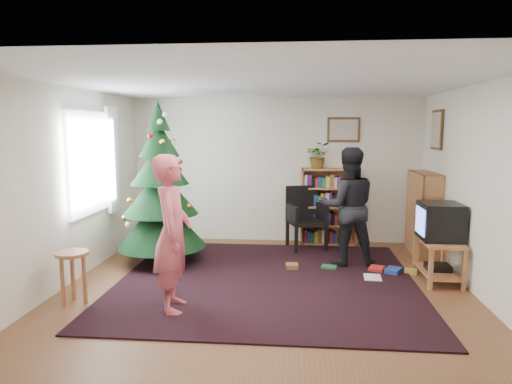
# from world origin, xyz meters

# --- Properties ---
(floor) EXTENTS (5.00, 5.00, 0.00)m
(floor) POSITION_xyz_m (0.00, 0.00, 0.00)
(floor) COLOR brown
(floor) RESTS_ON ground
(ceiling) EXTENTS (5.00, 5.00, 0.00)m
(ceiling) POSITION_xyz_m (0.00, 0.00, 2.50)
(ceiling) COLOR white
(ceiling) RESTS_ON wall_back
(wall_back) EXTENTS (5.00, 0.02, 2.50)m
(wall_back) POSITION_xyz_m (0.00, 2.50, 1.25)
(wall_back) COLOR silver
(wall_back) RESTS_ON floor
(wall_front) EXTENTS (5.00, 0.02, 2.50)m
(wall_front) POSITION_xyz_m (0.00, -2.50, 1.25)
(wall_front) COLOR silver
(wall_front) RESTS_ON floor
(wall_left) EXTENTS (0.02, 5.00, 2.50)m
(wall_left) POSITION_xyz_m (-2.50, 0.00, 1.25)
(wall_left) COLOR silver
(wall_left) RESTS_ON floor
(wall_right) EXTENTS (0.02, 5.00, 2.50)m
(wall_right) POSITION_xyz_m (2.50, 0.00, 1.25)
(wall_right) COLOR silver
(wall_right) RESTS_ON floor
(rug) EXTENTS (3.80, 3.60, 0.02)m
(rug) POSITION_xyz_m (0.00, 0.30, 0.01)
(rug) COLOR black
(rug) RESTS_ON floor
(window_pane) EXTENTS (0.04, 1.20, 1.40)m
(window_pane) POSITION_xyz_m (-2.47, 0.60, 1.50)
(window_pane) COLOR silver
(window_pane) RESTS_ON wall_left
(curtain) EXTENTS (0.06, 0.35, 1.60)m
(curtain) POSITION_xyz_m (-2.43, 1.30, 1.50)
(curtain) COLOR white
(curtain) RESTS_ON wall_left
(picture_back) EXTENTS (0.55, 0.03, 0.42)m
(picture_back) POSITION_xyz_m (1.15, 2.48, 1.95)
(picture_back) COLOR #4C3319
(picture_back) RESTS_ON wall_back
(picture_right) EXTENTS (0.03, 0.50, 0.60)m
(picture_right) POSITION_xyz_m (2.48, 1.75, 1.95)
(picture_right) COLOR #4C3319
(picture_right) RESTS_ON wall_right
(christmas_tree) EXTENTS (1.30, 1.30, 2.36)m
(christmas_tree) POSITION_xyz_m (-1.60, 0.98, 0.98)
(christmas_tree) COLOR #3F2816
(christmas_tree) RESTS_ON rug
(bookshelf_back) EXTENTS (0.95, 0.30, 1.30)m
(bookshelf_back) POSITION_xyz_m (0.92, 2.34, 0.66)
(bookshelf_back) COLOR #A26A3A
(bookshelf_back) RESTS_ON floor
(bookshelf_right) EXTENTS (0.30, 0.95, 1.30)m
(bookshelf_right) POSITION_xyz_m (2.34, 1.78, 0.66)
(bookshelf_right) COLOR #A26A3A
(bookshelf_right) RESTS_ON floor
(tv_stand) EXTENTS (0.46, 0.82, 0.55)m
(tv_stand) POSITION_xyz_m (2.22, 0.53, 0.32)
(tv_stand) COLOR #A26A3A
(tv_stand) RESTS_ON floor
(crt_tv) EXTENTS (0.50, 0.54, 0.47)m
(crt_tv) POSITION_xyz_m (2.22, 0.53, 0.79)
(crt_tv) COLOR black
(crt_tv) RESTS_ON tv_stand
(armchair) EXTENTS (0.70, 0.72, 1.02)m
(armchair) POSITION_xyz_m (0.54, 2.05, 0.55)
(armchair) COLOR black
(armchair) RESTS_ON rug
(stool) EXTENTS (0.36, 0.36, 0.60)m
(stool) POSITION_xyz_m (-2.12, -0.67, 0.47)
(stool) COLOR #A26A3A
(stool) RESTS_ON floor
(person_standing) EXTENTS (0.50, 0.68, 1.70)m
(person_standing) POSITION_xyz_m (-0.95, -0.74, 0.85)
(person_standing) COLOR #D25460
(person_standing) RESTS_ON rug
(person_by_chair) EXTENTS (0.89, 0.72, 1.71)m
(person_by_chair) POSITION_xyz_m (1.11, 1.13, 0.85)
(person_by_chair) COLOR black
(person_by_chair) RESTS_ON rug
(potted_plant) EXTENTS (0.41, 0.36, 0.44)m
(potted_plant) POSITION_xyz_m (0.72, 2.34, 1.52)
(potted_plant) COLOR gray
(potted_plant) RESTS_ON bookshelf_back
(table_lamp) EXTENTS (0.24, 0.24, 0.31)m
(table_lamp) POSITION_xyz_m (1.22, 2.34, 1.51)
(table_lamp) COLOR #A57F33
(table_lamp) RESTS_ON bookshelf_back
(floor_clutter) EXTENTS (1.82, 0.58, 0.08)m
(floor_clutter) POSITION_xyz_m (1.28, 0.76, 0.04)
(floor_clutter) COLOR #A51E19
(floor_clutter) RESTS_ON rug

